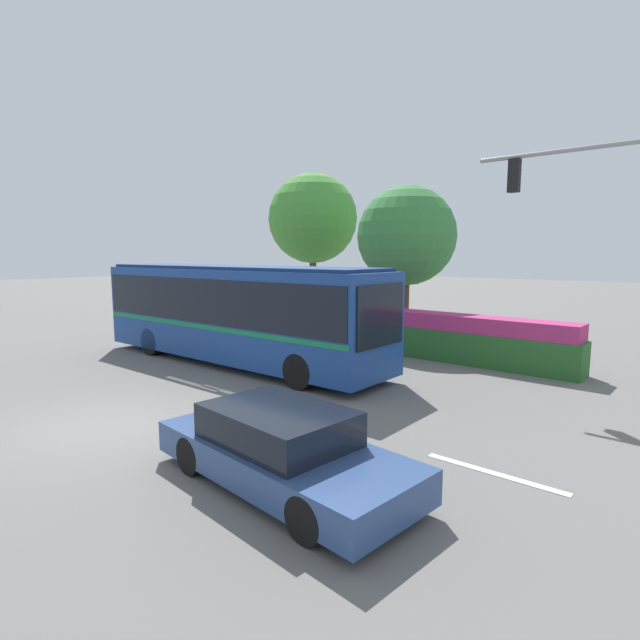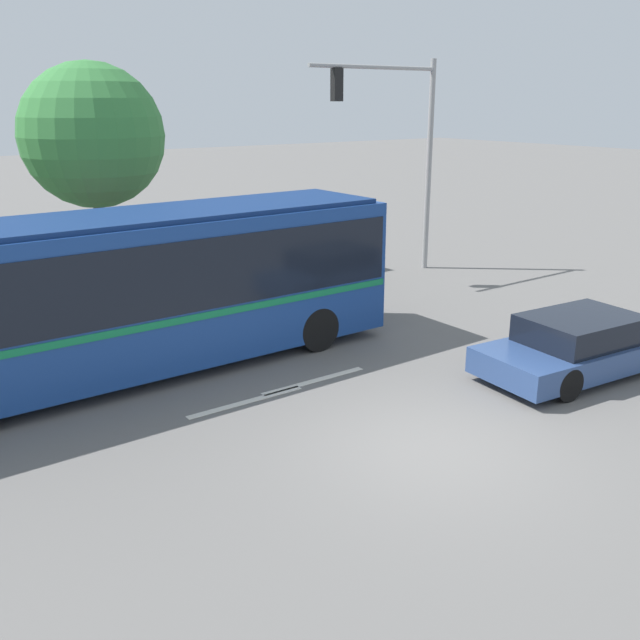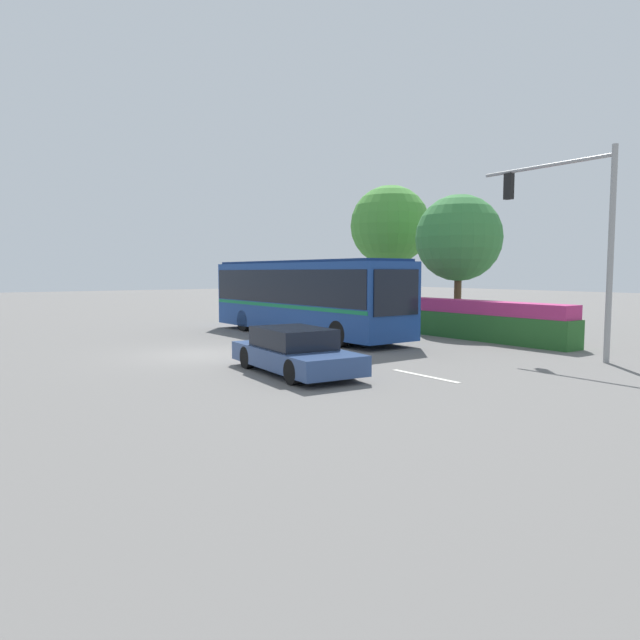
{
  "view_description": "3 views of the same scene",
  "coord_description": "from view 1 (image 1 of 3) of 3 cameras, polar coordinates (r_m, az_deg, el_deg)",
  "views": [
    {
      "loc": [
        10.13,
        -4.73,
        3.66
      ],
      "look_at": [
        1.28,
        5.65,
        1.83
      ],
      "focal_mm": 27.7,
      "sensor_mm": 36.0,
      "label": 1
    },
    {
      "loc": [
        -7.4,
        -7.29,
        5.39
      ],
      "look_at": [
        0.58,
        3.84,
        1.08
      ],
      "focal_mm": 39.41,
      "sensor_mm": 36.0,
      "label": 2
    },
    {
      "loc": [
        17.99,
        -7.92,
        2.79
      ],
      "look_at": [
        3.23,
        2.55,
        1.27
      ],
      "focal_mm": 32.13,
      "sensor_mm": 36.0,
      "label": 3
    }
  ],
  "objects": [
    {
      "name": "street_tree_centre",
      "position": [
        21.09,
        9.96,
        9.52
      ],
      "size": [
        4.12,
        4.12,
        6.47
      ],
      "color": "brown",
      "rests_on": "ground"
    },
    {
      "name": "flowering_hedge",
      "position": [
        17.9,
        13.17,
        -1.78
      ],
      "size": [
        9.66,
        1.08,
        1.61
      ],
      "color": "#286028",
      "rests_on": "ground"
    },
    {
      "name": "lane_stripe_mid",
      "position": [
        14.6,
        -14.65,
        -7.1
      ],
      "size": [
        2.4,
        0.16,
        0.01
      ],
      "primitive_type": "cube",
      "color": "silver",
      "rests_on": "ground"
    },
    {
      "name": "lane_stripe_far",
      "position": [
        9.14,
        19.49,
        -16.36
      ],
      "size": [
        2.4,
        0.16,
        0.01
      ],
      "primitive_type": "cube",
      "color": "silver",
      "rests_on": "ground"
    },
    {
      "name": "ground_plane",
      "position": [
        11.77,
        -23.71,
        -11.14
      ],
      "size": [
        140.0,
        140.0,
        0.0
      ],
      "primitive_type": "plane",
      "color": "slate"
    },
    {
      "name": "street_tree_left",
      "position": [
        26.08,
        -0.83,
        11.6
      ],
      "size": [
        4.61,
        4.61,
        7.78
      ],
      "color": "brown",
      "rests_on": "ground"
    },
    {
      "name": "sedan_foreground",
      "position": [
        8.11,
        -4.45,
        -14.59
      ],
      "size": [
        4.75,
        2.24,
        1.25
      ],
      "rotation": [
        0.0,
        0.0,
        -0.08
      ],
      "color": "navy",
      "rests_on": "ground"
    },
    {
      "name": "city_bus",
      "position": [
        16.75,
        -9.81,
        1.36
      ],
      "size": [
        11.58,
        2.71,
        3.27
      ],
      "rotation": [
        0.0,
        0.0,
        0.01
      ],
      "color": "navy",
      "rests_on": "ground"
    },
    {
      "name": "traffic_light_pole",
      "position": [
        14.33,
        31.23,
        9.27
      ],
      "size": [
        4.79,
        0.24,
        6.6
      ],
      "rotation": [
        0.0,
        0.0,
        3.14
      ],
      "color": "gray",
      "rests_on": "ground"
    },
    {
      "name": "lane_stripe_near",
      "position": [
        13.41,
        -10.27,
        -8.3
      ],
      "size": [
        2.4,
        0.16,
        0.01
      ],
      "primitive_type": "cube",
      "color": "silver",
      "rests_on": "ground"
    }
  ]
}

